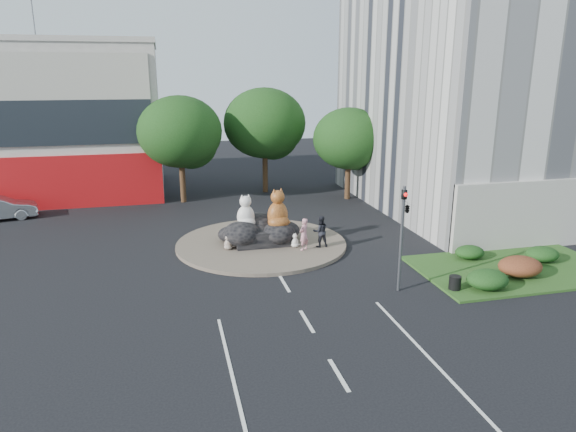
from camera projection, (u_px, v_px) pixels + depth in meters
name	position (u px, v px, depth m)	size (l,w,h in m)	color
ground	(307.00, 321.00, 21.02)	(120.00, 120.00, 0.00)	black
roundabout_island	(261.00, 244.00, 30.36)	(10.00, 10.00, 0.20)	brown
rock_plinth	(261.00, 235.00, 30.21)	(3.20, 2.60, 0.90)	black
shophouse_block	(0.00, 120.00, 41.43)	(25.20, 12.30, 17.40)	beige
grass_verge	(514.00, 269.00, 26.53)	(10.00, 6.00, 0.12)	#2B4C19
tree_left	(181.00, 135.00, 39.39)	(6.46, 6.46, 8.27)	#382314
tree_mid	(265.00, 127.00, 42.76)	(6.84, 6.84, 8.76)	#382314
tree_right	(349.00, 141.00, 40.63)	(5.70, 5.70, 7.30)	#382314
hedge_near_green	(487.00, 279.00, 23.84)	(2.00, 1.60, 0.90)	#153511
hedge_red	(520.00, 266.00, 25.33)	(2.20, 1.76, 0.99)	#532216
hedge_mid_green	(542.00, 254.00, 27.32)	(1.80, 1.44, 0.81)	#153511
hedge_back_green	(470.00, 252.00, 27.76)	(1.60, 1.28, 0.72)	#153511
traffic_light	(405.00, 216.00, 23.07)	(0.44, 1.24, 5.00)	#595B60
street_lamp	(480.00, 166.00, 30.20)	(2.34, 0.22, 8.06)	#595B60
cat_white	(246.00, 211.00, 29.82)	(1.20, 1.04, 2.00)	silver
cat_tabby	(278.00, 208.00, 29.68)	(1.43, 1.24, 2.38)	#B56025
kitten_calico	(228.00, 242.00, 28.95)	(0.52, 0.45, 0.87)	beige
kitten_white	(295.00, 240.00, 29.35)	(0.50, 0.43, 0.83)	white
pedestrian_pink	(304.00, 234.00, 28.76)	(0.67, 0.44, 1.83)	#CA838F
pedestrian_dark	(320.00, 231.00, 29.28)	(0.89, 0.69, 1.83)	black
litter_bin	(455.00, 283.00, 23.81)	(0.56, 0.56, 0.64)	black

